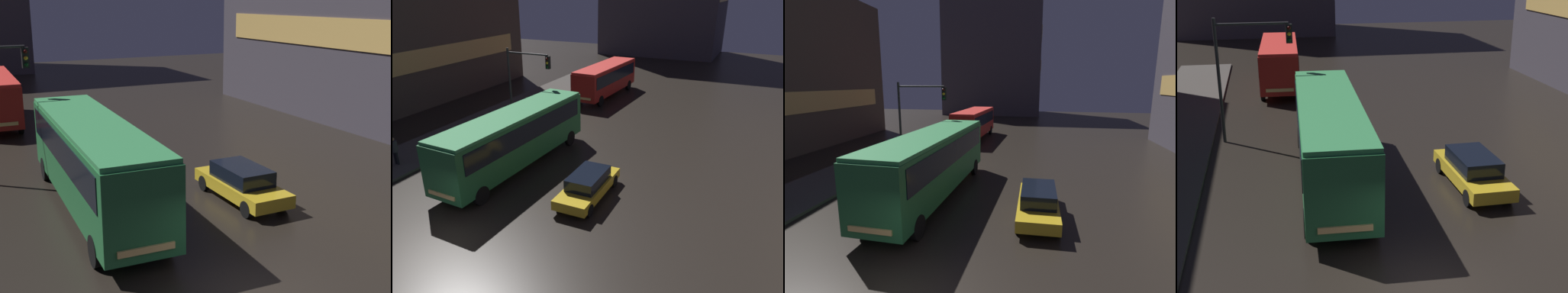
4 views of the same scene
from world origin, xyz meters
TOP-DOWN VIEW (x-y plane):
  - sidewalk_left at (-9.00, 10.00)m, footprint 4.00×48.00m
  - building_far_backdrop at (-5.29, 54.91)m, footprint 18.07×12.00m
  - bus_near at (-1.87, 8.21)m, footprint 2.97×11.85m
  - bus_far at (-3.24, 25.49)m, footprint 2.85×9.85m
  - car_taxi at (3.62, 6.64)m, footprint 1.82×4.71m
  - traffic_light_main at (-5.15, 14.18)m, footprint 3.64×0.35m

SIDE VIEW (x-z plane):
  - sidewalk_left at x=-9.00m, z-range 0.00..0.15m
  - car_taxi at x=3.62m, z-range 0.03..1.43m
  - bus_far at x=-3.24m, z-range 0.36..3.50m
  - bus_near at x=-1.87m, z-range 0.40..3.84m
  - traffic_light_main at x=-5.15m, z-range 1.11..7.14m
  - building_far_backdrop at x=-5.29m, z-range 0.00..23.22m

